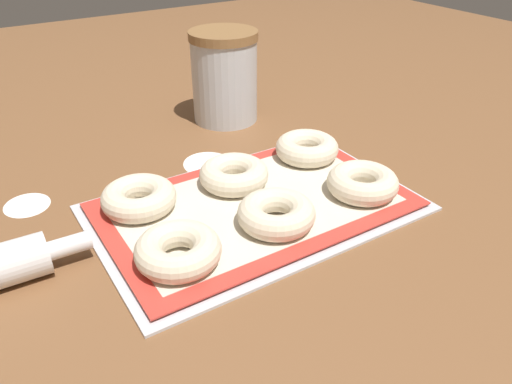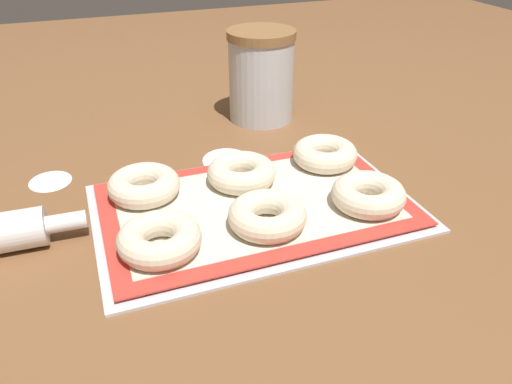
{
  "view_description": "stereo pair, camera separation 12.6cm",
  "coord_description": "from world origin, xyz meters",
  "px_view_note": "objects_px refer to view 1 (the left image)",
  "views": [
    {
      "loc": [
        -0.32,
        -0.5,
        0.39
      ],
      "look_at": [
        0.0,
        0.01,
        0.03
      ],
      "focal_mm": 35.0,
      "sensor_mm": 36.0,
      "label": 1
    },
    {
      "loc": [
        -0.21,
        -0.55,
        0.39
      ],
      "look_at": [
        0.0,
        0.01,
        0.03
      ],
      "focal_mm": 35.0,
      "sensor_mm": 36.0,
      "label": 2
    }
  ],
  "objects_px": {
    "baking_tray": "(256,207)",
    "bagel_back_left": "(139,198)",
    "bagel_front_right": "(362,183)",
    "bagel_back_right": "(307,148)",
    "bagel_front_left": "(178,250)",
    "bagel_front_center": "(276,214)",
    "flour_canister": "(225,77)",
    "bagel_back_center": "(232,175)"
  },
  "relations": [
    {
      "from": "baking_tray",
      "to": "bagel_back_left",
      "type": "xyz_separation_m",
      "value": [
        -0.15,
        0.07,
        0.02
      ]
    },
    {
      "from": "bagel_front_right",
      "to": "bagel_back_right",
      "type": "relative_size",
      "value": 1.0
    },
    {
      "from": "baking_tray",
      "to": "bagel_front_right",
      "type": "relative_size",
      "value": 4.32
    },
    {
      "from": "baking_tray",
      "to": "bagel_front_left",
      "type": "bearing_deg",
      "value": -157.07
    },
    {
      "from": "bagel_front_center",
      "to": "bagel_front_right",
      "type": "xyz_separation_m",
      "value": [
        0.15,
        -0.0,
        0.0
      ]
    },
    {
      "from": "baking_tray",
      "to": "flour_canister",
      "type": "bearing_deg",
      "value": 68.05
    },
    {
      "from": "bagel_front_center",
      "to": "baking_tray",
      "type": "bearing_deg",
      "value": 83.67
    },
    {
      "from": "baking_tray",
      "to": "flour_canister",
      "type": "xyz_separation_m",
      "value": [
        0.13,
        0.31,
        0.08
      ]
    },
    {
      "from": "bagel_front_right",
      "to": "bagel_back_right",
      "type": "xyz_separation_m",
      "value": [
        0.0,
        0.13,
        0.0
      ]
    },
    {
      "from": "bagel_front_left",
      "to": "flour_canister",
      "type": "height_order",
      "value": "flour_canister"
    },
    {
      "from": "baking_tray",
      "to": "bagel_back_center",
      "type": "height_order",
      "value": "bagel_back_center"
    },
    {
      "from": "bagel_back_center",
      "to": "flour_canister",
      "type": "relative_size",
      "value": 0.6
    },
    {
      "from": "bagel_front_left",
      "to": "bagel_front_right",
      "type": "bearing_deg",
      "value": 0.46
    },
    {
      "from": "baking_tray",
      "to": "bagel_front_center",
      "type": "xyz_separation_m",
      "value": [
        -0.01,
        -0.06,
        0.02
      ]
    },
    {
      "from": "bagel_front_right",
      "to": "bagel_back_right",
      "type": "height_order",
      "value": "same"
    },
    {
      "from": "bagel_back_left",
      "to": "flour_canister",
      "type": "xyz_separation_m",
      "value": [
        0.27,
        0.24,
        0.06
      ]
    },
    {
      "from": "bagel_back_center",
      "to": "baking_tray",
      "type": "bearing_deg",
      "value": -86.39
    },
    {
      "from": "bagel_front_right",
      "to": "bagel_back_left",
      "type": "height_order",
      "value": "same"
    },
    {
      "from": "bagel_front_left",
      "to": "bagel_back_right",
      "type": "xyz_separation_m",
      "value": [
        0.3,
        0.14,
        0.0
      ]
    },
    {
      "from": "baking_tray",
      "to": "bagel_back_right",
      "type": "distance_m",
      "value": 0.17
    },
    {
      "from": "baking_tray",
      "to": "bagel_front_center",
      "type": "relative_size",
      "value": 4.32
    },
    {
      "from": "bagel_back_left",
      "to": "bagel_back_right",
      "type": "bearing_deg",
      "value": -0.08
    },
    {
      "from": "bagel_back_center",
      "to": "bagel_back_left",
      "type": "bearing_deg",
      "value": 174.65
    },
    {
      "from": "bagel_back_right",
      "to": "bagel_front_left",
      "type": "bearing_deg",
      "value": -155.17
    },
    {
      "from": "bagel_front_left",
      "to": "bagel_back_center",
      "type": "xyz_separation_m",
      "value": [
        0.15,
        0.12,
        0.0
      ]
    },
    {
      "from": "bagel_back_right",
      "to": "bagel_front_center",
      "type": "bearing_deg",
      "value": -138.7
    },
    {
      "from": "flour_canister",
      "to": "bagel_front_left",
      "type": "bearing_deg",
      "value": -126.23
    },
    {
      "from": "baking_tray",
      "to": "bagel_front_right",
      "type": "height_order",
      "value": "bagel_front_right"
    },
    {
      "from": "bagel_front_center",
      "to": "bagel_back_right",
      "type": "height_order",
      "value": "same"
    },
    {
      "from": "bagel_front_right",
      "to": "bagel_back_left",
      "type": "distance_m",
      "value": 0.32
    },
    {
      "from": "bagel_front_left",
      "to": "bagel_front_center",
      "type": "bearing_deg",
      "value": 0.97
    },
    {
      "from": "bagel_back_left",
      "to": "flour_canister",
      "type": "distance_m",
      "value": 0.37
    },
    {
      "from": "bagel_front_left",
      "to": "bagel_front_center",
      "type": "relative_size",
      "value": 1.0
    },
    {
      "from": "bagel_front_center",
      "to": "flour_canister",
      "type": "xyz_separation_m",
      "value": [
        0.13,
        0.37,
        0.06
      ]
    },
    {
      "from": "bagel_front_left",
      "to": "bagel_back_left",
      "type": "xyz_separation_m",
      "value": [
        0.0,
        0.14,
        0.0
      ]
    },
    {
      "from": "bagel_front_center",
      "to": "bagel_front_right",
      "type": "relative_size",
      "value": 1.0
    },
    {
      "from": "flour_canister",
      "to": "bagel_back_left",
      "type": "bearing_deg",
      "value": -138.7
    },
    {
      "from": "bagel_back_center",
      "to": "flour_canister",
      "type": "xyz_separation_m",
      "value": [
        0.13,
        0.25,
        0.06
      ]
    },
    {
      "from": "baking_tray",
      "to": "bagel_back_left",
      "type": "relative_size",
      "value": 4.32
    },
    {
      "from": "baking_tray",
      "to": "bagel_front_center",
      "type": "distance_m",
      "value": 0.07
    },
    {
      "from": "bagel_back_left",
      "to": "bagel_front_right",
      "type": "bearing_deg",
      "value": -24.83
    },
    {
      "from": "bagel_back_left",
      "to": "bagel_back_right",
      "type": "xyz_separation_m",
      "value": [
        0.29,
        -0.0,
        0.0
      ]
    }
  ]
}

